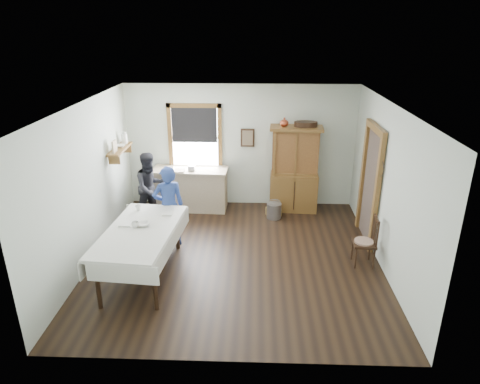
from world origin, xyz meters
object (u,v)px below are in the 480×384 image
(work_counter, at_px, (191,189))
(spindle_chair, at_px, (364,241))
(pail, at_px, (274,211))
(china_hutch, at_px, (294,169))
(woman_blue, at_px, (169,209))
(figure_dark, at_px, (151,190))
(dining_table, at_px, (142,253))
(wicker_basket, at_px, (274,212))

(work_counter, relative_size, spindle_chair, 1.83)
(work_counter, xyz_separation_m, pail, (1.83, -0.43, -0.30))
(spindle_chair, bearing_deg, china_hutch, 117.35)
(work_counter, distance_m, woman_blue, 1.69)
(china_hutch, distance_m, figure_dark, 3.07)
(pail, distance_m, figure_dark, 2.61)
(pail, relative_size, woman_blue, 0.23)
(china_hutch, relative_size, spindle_chair, 2.12)
(work_counter, bearing_deg, pail, -10.84)
(work_counter, relative_size, woman_blue, 1.14)
(spindle_chair, height_order, pail, spindle_chair)
(work_counter, distance_m, figure_dark, 0.98)
(dining_table, xyz_separation_m, spindle_chair, (3.69, 0.48, 0.03))
(china_hutch, relative_size, woman_blue, 1.31)
(china_hutch, height_order, wicker_basket, china_hutch)
(dining_table, relative_size, figure_dark, 1.52)
(china_hutch, xyz_separation_m, spindle_chair, (1.02, -2.29, -0.49))
(pail, distance_m, wicker_basket, 0.14)
(spindle_chair, bearing_deg, pail, 131.93)
(china_hutch, distance_m, pail, 1.00)
(dining_table, height_order, woman_blue, woman_blue)
(pail, bearing_deg, wicker_basket, 91.22)
(work_counter, height_order, pail, work_counter)
(dining_table, bearing_deg, pail, 45.85)
(wicker_basket, distance_m, figure_dark, 2.64)
(dining_table, bearing_deg, spindle_chair, 7.39)
(dining_table, xyz_separation_m, pail, (2.23, 2.30, -0.25))
(woman_blue, bearing_deg, spindle_chair, 149.57)
(woman_blue, distance_m, figure_dark, 1.19)
(china_hutch, distance_m, spindle_chair, 2.55)
(dining_table, bearing_deg, china_hutch, 46.01)
(spindle_chair, xyz_separation_m, figure_dark, (-4.01, 1.62, 0.24))
(work_counter, distance_m, spindle_chair, 3.98)
(china_hutch, xyz_separation_m, woman_blue, (-2.41, -1.70, -0.22))
(china_hutch, distance_m, woman_blue, 2.96)
(dining_table, distance_m, pail, 3.22)
(work_counter, relative_size, china_hutch, 0.87)
(wicker_basket, bearing_deg, pail, -88.78)
(china_hutch, bearing_deg, work_counter, -175.57)
(spindle_chair, distance_m, pail, 2.35)
(wicker_basket, bearing_deg, china_hutch, 38.06)
(pail, xyz_separation_m, figure_dark, (-2.55, -0.20, 0.52))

